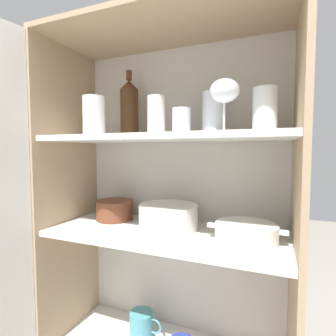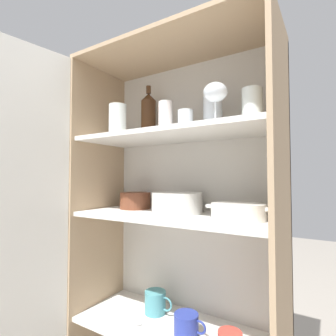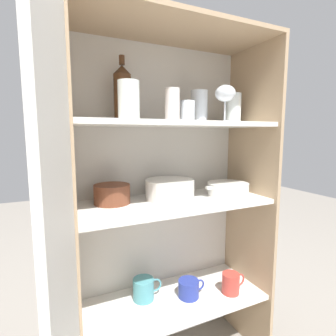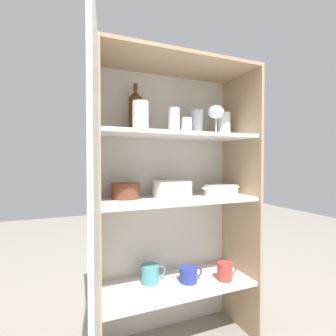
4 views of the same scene
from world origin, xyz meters
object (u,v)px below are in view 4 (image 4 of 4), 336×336
(mixing_bowl_large, at_px, (126,190))
(coffee_mug_primary, at_px, (150,274))
(wine_bottle, at_px, (135,112))
(casserole_dish, at_px, (221,190))
(plate_stack_white, at_px, (172,189))

(mixing_bowl_large, height_order, coffee_mug_primary, mixing_bowl_large)
(wine_bottle, xyz_separation_m, casserole_dish, (0.49, -0.11, -0.44))
(wine_bottle, distance_m, mixing_bowl_large, 0.43)
(plate_stack_white, relative_size, casserole_dish, 0.90)
(plate_stack_white, distance_m, coffee_mug_primary, 0.48)
(mixing_bowl_large, height_order, casserole_dish, mixing_bowl_large)
(wine_bottle, height_order, mixing_bowl_large, wine_bottle)
(plate_stack_white, bearing_deg, coffee_mug_primary, 171.77)
(casserole_dish, distance_m, coffee_mug_primary, 0.62)
(wine_bottle, relative_size, plate_stack_white, 1.22)
(mixing_bowl_large, distance_m, casserole_dish, 0.55)
(plate_stack_white, height_order, mixing_bowl_large, plate_stack_white)
(casserole_dish, xyz_separation_m, coffee_mug_primary, (-0.41, 0.07, -0.45))
(plate_stack_white, xyz_separation_m, mixing_bowl_large, (-0.25, 0.03, -0.00))
(wine_bottle, distance_m, plate_stack_white, 0.47)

